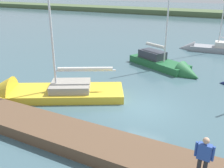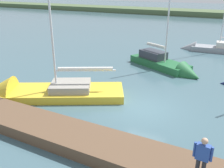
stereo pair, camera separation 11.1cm
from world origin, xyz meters
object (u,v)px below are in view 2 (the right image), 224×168
Objects in this scene: sailboat_far_right at (216,50)px; sailboat_mid_channel at (34,94)px; sailboat_outer_mooring at (168,67)px; person_on_dock at (202,156)px.

sailboat_far_right is 1.06× the size of sailboat_mid_channel.
sailboat_outer_mooring reaches higher than person_on_dock.
sailboat_mid_channel is at bearing -96.71° from sailboat_outer_mooring.
sailboat_far_right reaches higher than person_on_dock.
sailboat_far_right is at bearing -145.25° from sailboat_mid_channel.
person_on_dock is at bearing 89.85° from sailboat_far_right.
sailboat_far_right reaches higher than sailboat_mid_channel.
sailboat_mid_channel is 6.39× the size of person_on_dock.
sailboat_mid_channel is at bearing 58.63° from sailboat_far_right.
person_on_dock is at bearing 134.04° from sailboat_mid_channel.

